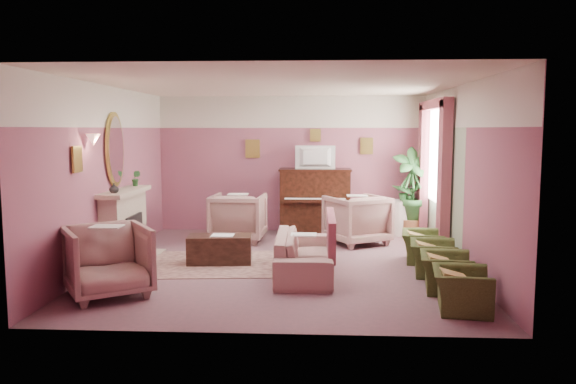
{
  "coord_description": "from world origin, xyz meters",
  "views": [
    {
      "loc": [
        0.55,
        -8.64,
        2.13
      ],
      "look_at": [
        0.07,
        0.4,
        1.11
      ],
      "focal_mm": 35.0,
      "sensor_mm": 36.0,
      "label": 1
    }
  ],
  "objects_px": {
    "television": "(315,155)",
    "olive_chair_c": "(433,253)",
    "floral_armchair_front": "(108,257)",
    "olive_chair_b": "(446,266)",
    "piano": "(315,202)",
    "floral_armchair_left": "(238,215)",
    "side_table": "(404,218)",
    "coffee_table": "(220,249)",
    "floral_armchair_right": "(357,217)",
    "sofa": "(304,246)",
    "olive_chair_d": "(423,241)",
    "olive_chair_a": "(462,283)"
  },
  "relations": [
    {
      "from": "floral_armchair_left",
      "to": "floral_armchair_right",
      "type": "height_order",
      "value": "same"
    },
    {
      "from": "sofa",
      "to": "olive_chair_c",
      "type": "xyz_separation_m",
      "value": [
        1.89,
        0.05,
        -0.08
      ]
    },
    {
      "from": "floral_armchair_left",
      "to": "floral_armchair_right",
      "type": "xyz_separation_m",
      "value": [
        2.24,
        -0.12,
        0.0
      ]
    },
    {
      "from": "coffee_table",
      "to": "sofa",
      "type": "bearing_deg",
      "value": -22.97
    },
    {
      "from": "olive_chair_c",
      "to": "floral_armchair_left",
      "type": "bearing_deg",
      "value": 144.31
    },
    {
      "from": "side_table",
      "to": "coffee_table",
      "type": "bearing_deg",
      "value": -141.62
    },
    {
      "from": "sofa",
      "to": "olive_chair_c",
      "type": "relative_size",
      "value": 2.69
    },
    {
      "from": "floral_armchair_front",
      "to": "olive_chair_b",
      "type": "xyz_separation_m",
      "value": [
        4.36,
        0.47,
        -0.18
      ]
    },
    {
      "from": "sofa",
      "to": "olive_chair_c",
      "type": "height_order",
      "value": "sofa"
    },
    {
      "from": "piano",
      "to": "floral_armchair_front",
      "type": "relative_size",
      "value": 1.38
    },
    {
      "from": "olive_chair_b",
      "to": "side_table",
      "type": "height_order",
      "value": "side_table"
    },
    {
      "from": "olive_chair_a",
      "to": "side_table",
      "type": "relative_size",
      "value": 1.09
    },
    {
      "from": "piano",
      "to": "olive_chair_b",
      "type": "relative_size",
      "value": 1.84
    },
    {
      "from": "piano",
      "to": "floral_armchair_left",
      "type": "xyz_separation_m",
      "value": [
        -1.45,
        -0.87,
        -0.14
      ]
    },
    {
      "from": "olive_chair_b",
      "to": "olive_chair_c",
      "type": "distance_m",
      "value": 0.82
    },
    {
      "from": "coffee_table",
      "to": "side_table",
      "type": "xyz_separation_m",
      "value": [
        3.29,
        2.6,
        0.12
      ]
    },
    {
      "from": "television",
      "to": "coffee_table",
      "type": "xyz_separation_m",
      "value": [
        -1.5,
        -2.59,
        -1.38
      ]
    },
    {
      "from": "side_table",
      "to": "olive_chair_d",
      "type": "bearing_deg",
      "value": -91.05
    },
    {
      "from": "television",
      "to": "olive_chair_c",
      "type": "relative_size",
      "value": 1.05
    },
    {
      "from": "floral_armchair_left",
      "to": "olive_chair_a",
      "type": "relative_size",
      "value": 1.33
    },
    {
      "from": "floral_armchair_front",
      "to": "olive_chair_b",
      "type": "height_order",
      "value": "floral_armchair_front"
    },
    {
      "from": "television",
      "to": "olive_chair_b",
      "type": "distance_m",
      "value": 4.49
    },
    {
      "from": "side_table",
      "to": "floral_armchair_left",
      "type": "bearing_deg",
      "value": -165.64
    },
    {
      "from": "floral_armchair_right",
      "to": "olive_chair_b",
      "type": "bearing_deg",
      "value": -72.21
    },
    {
      "from": "television",
      "to": "olive_chair_d",
      "type": "bearing_deg",
      "value": -52.76
    },
    {
      "from": "olive_chair_d",
      "to": "floral_armchair_right",
      "type": "bearing_deg",
      "value": 125.33
    },
    {
      "from": "piano",
      "to": "olive_chair_a",
      "type": "relative_size",
      "value": 1.84
    },
    {
      "from": "olive_chair_d",
      "to": "olive_chair_c",
      "type": "bearing_deg",
      "value": -90.0
    },
    {
      "from": "piano",
      "to": "floral_armchair_left",
      "type": "relative_size",
      "value": 1.38
    },
    {
      "from": "floral_armchair_right",
      "to": "olive_chair_c",
      "type": "xyz_separation_m",
      "value": [
        0.96,
        -2.18,
        -0.18
      ]
    },
    {
      "from": "olive_chair_b",
      "to": "side_table",
      "type": "relative_size",
      "value": 1.09
    },
    {
      "from": "olive_chair_d",
      "to": "side_table",
      "type": "height_order",
      "value": "side_table"
    },
    {
      "from": "piano",
      "to": "coffee_table",
      "type": "bearing_deg",
      "value": -119.56
    },
    {
      "from": "piano",
      "to": "floral_armchair_left",
      "type": "height_order",
      "value": "piano"
    },
    {
      "from": "television",
      "to": "side_table",
      "type": "xyz_separation_m",
      "value": [
        1.79,
        0.01,
        -1.25
      ]
    },
    {
      "from": "coffee_table",
      "to": "piano",
      "type": "bearing_deg",
      "value": 60.44
    },
    {
      "from": "floral_armchair_front",
      "to": "side_table",
      "type": "height_order",
      "value": "floral_armchair_front"
    },
    {
      "from": "piano",
      "to": "sofa",
      "type": "height_order",
      "value": "piano"
    },
    {
      "from": "floral_armchair_left",
      "to": "olive_chair_c",
      "type": "bearing_deg",
      "value": -35.69
    },
    {
      "from": "television",
      "to": "olive_chair_c",
      "type": "height_order",
      "value": "television"
    },
    {
      "from": "coffee_table",
      "to": "olive_chair_a",
      "type": "relative_size",
      "value": 1.31
    },
    {
      "from": "floral_armchair_front",
      "to": "olive_chair_d",
      "type": "distance_m",
      "value": 4.84
    },
    {
      "from": "television",
      "to": "floral_armchair_right",
      "type": "xyz_separation_m",
      "value": [
        0.78,
        -0.94,
        -1.09
      ]
    },
    {
      "from": "olive_chair_a",
      "to": "olive_chair_c",
      "type": "height_order",
      "value": "same"
    },
    {
      "from": "olive_chair_a",
      "to": "olive_chair_c",
      "type": "relative_size",
      "value": 1.0
    },
    {
      "from": "olive_chair_a",
      "to": "side_table",
      "type": "height_order",
      "value": "side_table"
    },
    {
      "from": "coffee_table",
      "to": "olive_chair_a",
      "type": "bearing_deg",
      "value": -33.72
    },
    {
      "from": "sofa",
      "to": "floral_armchair_right",
      "type": "height_order",
      "value": "floral_armchair_right"
    },
    {
      "from": "coffee_table",
      "to": "olive_chair_b",
      "type": "height_order",
      "value": "olive_chair_b"
    },
    {
      "from": "olive_chair_a",
      "to": "piano",
      "type": "bearing_deg",
      "value": 109.96
    }
  ]
}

